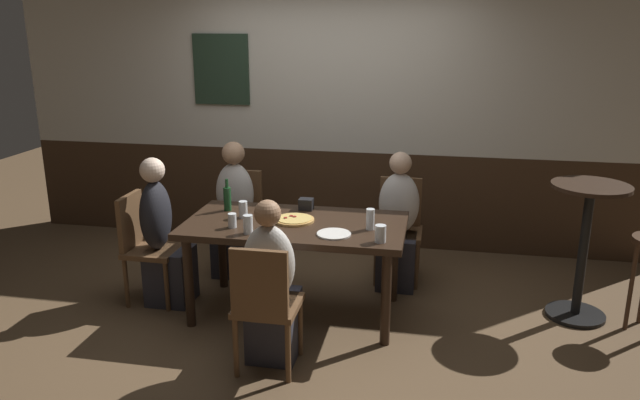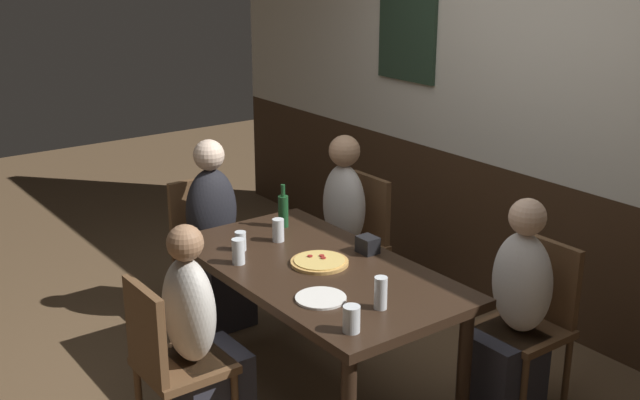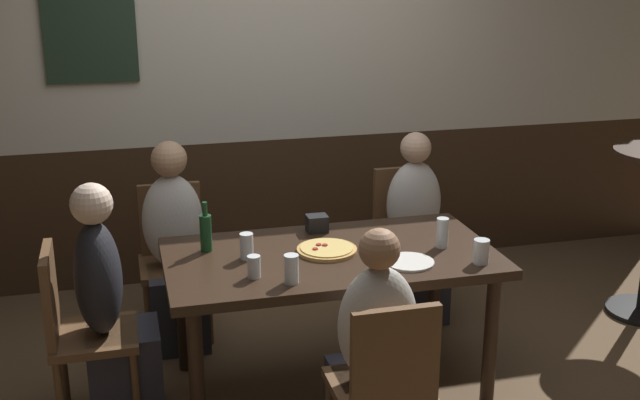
{
  "view_description": "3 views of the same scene",
  "coord_description": "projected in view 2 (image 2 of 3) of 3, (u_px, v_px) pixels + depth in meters",
  "views": [
    {
      "loc": [
        1.01,
        -4.23,
        2.19
      ],
      "look_at": [
        0.18,
        0.02,
        0.92
      ],
      "focal_mm": 34.43,
      "sensor_mm": 36.0,
      "label": 1
    },
    {
      "loc": [
        3.05,
        -2.23,
        2.35
      ],
      "look_at": [
        -0.16,
        0.14,
        1.03
      ],
      "focal_mm": 44.56,
      "sensor_mm": 36.0,
      "label": 2
    },
    {
      "loc": [
        -0.97,
        -3.55,
        2.19
      ],
      "look_at": [
        -0.03,
        0.11,
        0.99
      ],
      "focal_mm": 44.51,
      "sensor_mm": 36.0,
      "label": 3
    }
  ],
  "objects": [
    {
      "name": "tumbler_short",
      "position": [
        238.0,
        253.0,
        4.1
      ],
      "size": [
        0.07,
        0.07,
        0.14
      ],
      "color": "silver",
      "rests_on": "dining_table"
    },
    {
      "name": "beer_bottle_green",
      "position": [
        283.0,
        210.0,
        4.62
      ],
      "size": [
        0.06,
        0.06,
        0.26
      ],
      "color": "#194723",
      "rests_on": "dining_table"
    },
    {
      "name": "beer_glass_half",
      "position": [
        351.0,
        320.0,
        3.39
      ],
      "size": [
        0.08,
        0.08,
        0.12
      ],
      "color": "silver",
      "rests_on": "dining_table"
    },
    {
      "name": "person_right_far",
      "position": [
        512.0,
        326.0,
        4.01
      ],
      "size": [
        0.34,
        0.37,
        1.15
      ],
      "color": "#2D2D38",
      "rests_on": "ground_plane"
    },
    {
      "name": "condiment_caddy",
      "position": [
        368.0,
        245.0,
        4.25
      ],
      "size": [
        0.11,
        0.09,
        0.09
      ],
      "primitive_type": "cube",
      "color": "black",
      "rests_on": "dining_table"
    },
    {
      "name": "chair_right_far",
      "position": [
        533.0,
        315.0,
        4.09
      ],
      "size": [
        0.4,
        0.4,
        0.88
      ],
      "color": "brown",
      "rests_on": "ground_plane"
    },
    {
      "name": "highball_clear",
      "position": [
        241.0,
        242.0,
        4.28
      ],
      "size": [
        0.06,
        0.06,
        0.11
      ],
      "color": "silver",
      "rests_on": "dining_table"
    },
    {
      "name": "dining_table",
      "position": [
        317.0,
        281.0,
        4.11
      ],
      "size": [
        1.64,
        0.88,
        0.74
      ],
      "color": "black",
      "rests_on": "ground_plane"
    },
    {
      "name": "person_mid_near",
      "position": [
        200.0,
        352.0,
        3.78
      ],
      "size": [
        0.34,
        0.37,
        1.12
      ],
      "color": "#2D2D38",
      "rests_on": "ground_plane"
    },
    {
      "name": "ground_plane",
      "position": [
        317.0,
        391.0,
        4.32
      ],
      "size": [
        12.0,
        12.0,
        0.0
      ],
      "primitive_type": "plane",
      "color": "brown"
    },
    {
      "name": "person_left_far",
      "position": [
        338.0,
        239.0,
        5.11
      ],
      "size": [
        0.34,
        0.37,
        1.18
      ],
      "color": "#2D2D38",
      "rests_on": "ground_plane"
    },
    {
      "name": "chair_head_west",
      "position": [
        204.0,
        240.0,
        5.11
      ],
      "size": [
        0.4,
        0.4,
        0.88
      ],
      "color": "brown",
      "rests_on": "ground_plane"
    },
    {
      "name": "chair_mid_near",
      "position": [
        169.0,
        357.0,
        3.68
      ],
      "size": [
        0.4,
        0.4,
        0.88
      ],
      "color": "brown",
      "rests_on": "ground_plane"
    },
    {
      "name": "person_head_west",
      "position": [
        216.0,
        247.0,
        4.99
      ],
      "size": [
        0.37,
        0.34,
        1.19
      ],
      "color": "#2D2D38",
      "rests_on": "ground_plane"
    },
    {
      "name": "pizza",
      "position": [
        320.0,
        262.0,
        4.11
      ],
      "size": [
        0.3,
        0.3,
        0.03
      ],
      "color": "tan",
      "rests_on": "dining_table"
    },
    {
      "name": "pint_glass_stout",
      "position": [
        381.0,
        295.0,
        3.6
      ],
      "size": [
        0.06,
        0.06,
        0.15
      ],
      "color": "silver",
      "rests_on": "dining_table"
    },
    {
      "name": "chair_left_far",
      "position": [
        358.0,
        235.0,
        5.2
      ],
      "size": [
        0.4,
        0.4,
        0.88
      ],
      "color": "brown",
      "rests_on": "ground_plane"
    },
    {
      "name": "wall_back",
      "position": [
        534.0,
        118.0,
        4.85
      ],
      "size": [
        6.4,
        0.13,
        2.6
      ],
      "color": "#3D2819",
      "rests_on": "ground_plane"
    },
    {
      "name": "plate_white_large",
      "position": [
        321.0,
        298.0,
        3.71
      ],
      "size": [
        0.24,
        0.24,
        0.01
      ],
      "primitive_type": "cylinder",
      "color": "white",
      "rests_on": "dining_table"
    },
    {
      "name": "pint_glass_amber",
      "position": [
        278.0,
        231.0,
        4.41
      ],
      "size": [
        0.07,
        0.07,
        0.13
      ],
      "color": "silver",
      "rests_on": "dining_table"
    }
  ]
}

